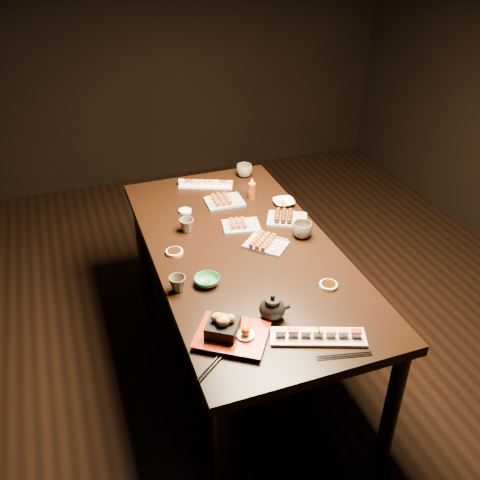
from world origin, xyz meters
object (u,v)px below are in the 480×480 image
at_px(teacup_far_right, 244,171).
at_px(teacup_near_left, 178,284).
at_px(teacup_far_left, 187,225).
at_px(teapot, 272,306).
at_px(yakitori_plate_center, 241,223).
at_px(tempura_tray, 232,328).
at_px(sushi_platter_far, 206,183).
at_px(condiment_bottle, 252,188).
at_px(yakitori_plate_right, 266,242).
at_px(yakitori_plate_left, 224,199).
at_px(edamame_bowl_green, 207,281).
at_px(dining_table, 243,306).
at_px(sushi_platter_near, 318,334).
at_px(edamame_bowl_cream, 284,202).
at_px(teacup_mid_right, 302,230).

bearing_deg(teacup_far_right, teacup_near_left, -124.37).
bearing_deg(teacup_far_left, teapot, -78.47).
distance_m(yakitori_plate_center, tempura_tray, 0.86).
bearing_deg(teacup_far_left, sushi_platter_far, 62.64).
relative_size(teacup_far_left, condiment_bottle, 0.58).
height_order(yakitori_plate_right, tempura_tray, tempura_tray).
relative_size(yakitori_plate_center, yakitori_plate_left, 0.92).
height_order(yakitori_plate_center, edamame_bowl_green, yakitori_plate_center).
distance_m(yakitori_plate_left, teacup_near_left, 0.84).
xyz_separation_m(teacup_near_left, teacup_far_left, (0.17, 0.47, 0.00)).
relative_size(dining_table, condiment_bottle, 13.57).
relative_size(sushi_platter_near, edamame_bowl_cream, 3.17).
height_order(teacup_mid_right, teacup_far_left, teacup_mid_right).
bearing_deg(teacup_near_left, condiment_bottle, 48.50).
bearing_deg(teacup_far_left, yakitori_plate_center, -10.87).
bearing_deg(teacup_far_right, teacup_mid_right, -87.35).
bearing_deg(teacup_near_left, teapot, -43.39).
relative_size(sushi_platter_far, teacup_near_left, 4.23).
distance_m(tempura_tray, teapot, 0.21).
height_order(teacup_far_right, condiment_bottle, condiment_bottle).
distance_m(yakitori_plate_left, edamame_bowl_green, 0.77).
bearing_deg(teacup_near_left, teacup_far_left, 70.58).
distance_m(dining_table, teapot, 0.68).
bearing_deg(yakitori_plate_right, dining_table, -141.69).
bearing_deg(teacup_far_right, sushi_platter_far, -170.15).
relative_size(sushi_platter_far, teacup_far_right, 3.24).
bearing_deg(yakitori_plate_center, dining_table, -96.34).
height_order(teacup_mid_right, condiment_bottle, condiment_bottle).
relative_size(dining_table, yakitori_plate_left, 8.47).
bearing_deg(edamame_bowl_cream, teacup_near_left, -143.39).
height_order(sushi_platter_near, edamame_bowl_cream, sushi_platter_near).
bearing_deg(tempura_tray, yakitori_plate_left, 106.89).
xyz_separation_m(yakitori_plate_left, teacup_far_right, (0.23, 0.29, 0.01)).
distance_m(yakitori_plate_center, teapot, 0.74).
distance_m(sushi_platter_near, teacup_mid_right, 0.76).
bearing_deg(teapot, teacup_mid_right, 76.37).
relative_size(yakitori_plate_left, teacup_far_left, 2.77).
xyz_separation_m(dining_table, teapot, (-0.06, -0.53, 0.43)).
height_order(yakitori_plate_center, yakitori_plate_right, yakitori_plate_right).
bearing_deg(yakitori_plate_center, teacup_mid_right, -26.74).
xyz_separation_m(teacup_far_left, teapot, (0.16, -0.78, 0.02)).
height_order(dining_table, tempura_tray, tempura_tray).
bearing_deg(sushi_platter_far, teacup_far_left, 85.70).
height_order(sushi_platter_far, edamame_bowl_green, sushi_platter_far).
bearing_deg(teacup_far_left, edamame_bowl_cream, 8.86).
xyz_separation_m(yakitori_plate_center, teacup_far_left, (-0.28, 0.05, 0.01)).
relative_size(yakitori_plate_center, edamame_bowl_green, 1.68).
distance_m(yakitori_plate_left, teacup_far_left, 0.37).
bearing_deg(yakitori_plate_center, teacup_near_left, -126.73).
bearing_deg(teacup_far_right, edamame_bowl_green, -118.64).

